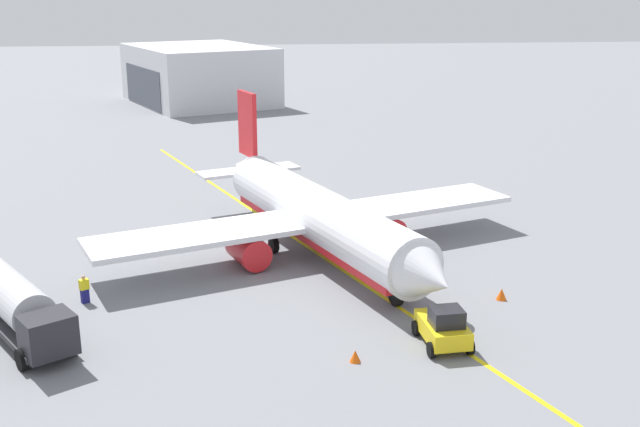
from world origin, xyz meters
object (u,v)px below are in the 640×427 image
object	(u,v)px
safety_cone_nose	(355,356)
airplane	(317,216)
fuel_tanker	(17,304)
refueling_worker	(84,290)
pushback_tug	(443,327)
safety_cone_wingtip	(501,294)

from	to	relation	value
safety_cone_nose	airplane	bearing A→B (deg)	-179.23
fuel_tanker	safety_cone_nose	bearing A→B (deg)	73.93
refueling_worker	pushback_tug	bearing A→B (deg)	68.44
fuel_tanker	safety_cone_nose	xyz separation A→B (m)	(4.98, 17.29, -1.42)
airplane	safety_cone_wingtip	distance (m)	13.91
fuel_tanker	safety_cone_wingtip	distance (m)	27.18
airplane	fuel_tanker	distance (m)	20.44
pushback_tug	refueling_worker	xyz separation A→B (m)	(-7.66, -19.40, -0.19)
pushback_tug	safety_cone_nose	size ratio (longest dim) A/B	5.99
airplane	safety_cone_wingtip	world-z (taller)	airplane
airplane	refueling_worker	distance (m)	16.20
airplane	pushback_tug	bearing A→B (deg)	18.60
pushback_tug	airplane	bearing A→B (deg)	-161.40
pushback_tug	safety_cone_wingtip	distance (m)	7.46
airplane	fuel_tanker	world-z (taller)	airplane
refueling_worker	safety_cone_wingtip	world-z (taller)	refueling_worker
safety_cone_nose	safety_cone_wingtip	bearing A→B (deg)	124.83
fuel_tanker	refueling_worker	bearing A→B (deg)	146.28
fuel_tanker	pushback_tug	distance (m)	22.39
pushback_tug	safety_cone_wingtip	world-z (taller)	pushback_tug
fuel_tanker	safety_cone_wingtip	size ratio (longest dim) A/B	15.49
fuel_tanker	safety_cone_nose	distance (m)	18.05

